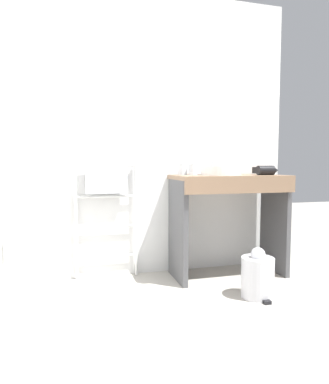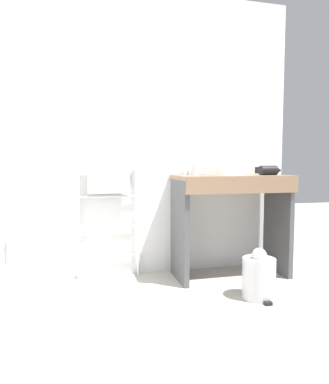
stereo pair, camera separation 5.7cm
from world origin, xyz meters
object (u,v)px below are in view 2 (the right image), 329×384
at_px(towel_radiator, 109,194).
at_px(cup_near_edge, 196,169).
at_px(cup_near_wall, 185,169).
at_px(trash_bin, 259,277).
at_px(sink_basin, 223,170).
at_px(hair_dryer, 269,170).

distance_m(towel_radiator, cup_near_edge, 0.76).
bearing_deg(cup_near_wall, trash_bin, -63.14).
height_order(towel_radiator, cup_near_wall, towel_radiator).
bearing_deg(cup_near_edge, sink_basin, -19.33).
distance_m(sink_basin, cup_near_edge, 0.23).
bearing_deg(cup_near_wall, towel_radiator, 177.68).
bearing_deg(sink_basin, cup_near_edge, 160.67).
distance_m(sink_basin, trash_bin, 0.92).
relative_size(cup_near_edge, trash_bin, 0.27).
height_order(cup_near_edge, trash_bin, cup_near_edge).
bearing_deg(sink_basin, cup_near_wall, 154.49).
relative_size(sink_basin, hair_dryer, 1.75).
distance_m(towel_radiator, trash_bin, 1.33).
distance_m(cup_near_wall, cup_near_edge, 0.10).
bearing_deg(hair_dryer, towel_radiator, 168.76).
bearing_deg(sink_basin, hair_dryer, -14.27).
xyz_separation_m(cup_near_wall, hair_dryer, (0.66, -0.23, -0.01)).
relative_size(towel_radiator, sink_basin, 2.86).
relative_size(cup_near_edge, hair_dryer, 0.50).
bearing_deg(towel_radiator, cup_near_edge, -7.09).
distance_m(towel_radiator, hair_dryer, 1.35).
distance_m(hair_dryer, trash_bin, 0.92).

